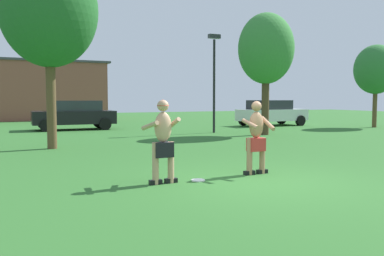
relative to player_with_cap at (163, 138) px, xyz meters
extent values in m
plane|color=#2D6628|center=(1.89, -0.73, -0.93)|extent=(80.00, 80.00, 0.00)
cube|color=black|center=(-0.17, -0.01, -0.89)|extent=(0.26, 0.12, 0.09)
cylinder|color=tan|center=(-0.17, -0.01, -0.51)|extent=(0.13, 0.13, 0.84)
cube|color=black|center=(0.17, 0.00, -0.89)|extent=(0.26, 0.12, 0.09)
cylinder|color=tan|center=(0.17, 0.00, -0.51)|extent=(0.13, 0.13, 0.84)
cube|color=black|center=(0.00, -0.01, -0.24)|extent=(0.39, 0.25, 0.30)
ellipsoid|color=tan|center=(0.00, -0.01, 0.21)|extent=(0.37, 0.23, 0.61)
cylinder|color=tan|center=(-0.24, 0.09, 0.24)|extent=(0.19, 0.59, 0.23)
cylinder|color=tan|center=(0.24, 0.10, 0.24)|extent=(0.19, 0.56, 0.34)
sphere|color=tan|center=(0.00, -0.01, 0.64)|extent=(0.23, 0.23, 0.23)
cone|color=red|center=(0.00, -0.01, 0.70)|extent=(0.25, 0.25, 0.13)
cube|color=black|center=(2.45, 0.08, -0.89)|extent=(0.26, 0.12, 0.09)
cylinder|color=tan|center=(2.45, 0.08, -0.52)|extent=(0.13, 0.13, 0.82)
cube|color=black|center=(2.10, 0.07, -0.89)|extent=(0.26, 0.12, 0.09)
cylinder|color=tan|center=(2.10, 0.07, -0.52)|extent=(0.13, 0.13, 0.82)
cube|color=red|center=(2.27, 0.07, -0.26)|extent=(0.39, 0.25, 0.30)
ellipsoid|color=tan|center=(2.27, 0.07, 0.19)|extent=(0.37, 0.23, 0.60)
cylinder|color=tan|center=(2.52, -0.02, 0.22)|extent=(0.14, 0.56, 0.31)
cylinder|color=tan|center=(2.04, -0.04, 0.22)|extent=(0.09, 0.57, 0.22)
sphere|color=tan|center=(2.27, 0.07, 0.61)|extent=(0.23, 0.23, 0.23)
cylinder|color=white|center=(0.76, -0.06, -0.92)|extent=(0.29, 0.29, 0.03)
cube|color=black|center=(0.70, 15.23, -0.26)|extent=(4.35, 1.92, 0.70)
cube|color=#282D33|center=(0.90, 15.23, 0.37)|extent=(2.45, 1.65, 0.56)
cylinder|color=black|center=(-0.83, 14.38, -0.61)|extent=(0.65, 0.24, 0.64)
cylinder|color=black|center=(-0.78, 16.17, -0.61)|extent=(0.65, 0.24, 0.64)
cylinder|color=black|center=(2.18, 14.29, -0.61)|extent=(0.65, 0.24, 0.64)
cylinder|color=black|center=(2.23, 16.09, -0.61)|extent=(0.65, 0.24, 0.64)
cube|color=white|center=(12.37, 13.35, -0.26)|extent=(4.37, 1.97, 0.70)
cube|color=#282D33|center=(12.17, 13.34, 0.37)|extent=(2.47, 1.68, 0.56)
cylinder|color=black|center=(13.84, 14.31, -0.61)|extent=(0.65, 0.24, 0.64)
cylinder|color=black|center=(13.91, 12.51, -0.61)|extent=(0.65, 0.24, 0.64)
cylinder|color=black|center=(10.83, 14.19, -0.61)|extent=(0.65, 0.24, 0.64)
cylinder|color=black|center=(10.90, 12.39, -0.61)|extent=(0.65, 0.24, 0.64)
cylinder|color=black|center=(6.67, 10.31, 1.35)|extent=(0.12, 0.12, 4.57)
cube|color=#333338|center=(6.67, 10.31, 3.79)|extent=(0.60, 0.24, 0.20)
cube|color=brown|center=(-1.98, 27.31, 1.30)|extent=(13.72, 5.01, 4.46)
cube|color=#3F3F44|center=(-1.98, 27.31, 3.61)|extent=(14.27, 5.21, 0.16)
cylinder|color=brown|center=(-1.36, 6.94, 0.72)|extent=(0.32, 0.32, 3.31)
ellipsoid|color=#236028|center=(-1.36, 6.94, 3.71)|extent=(3.21, 3.21, 3.80)
cylinder|color=#4C3823|center=(8.29, 8.27, 0.50)|extent=(0.35, 0.35, 2.86)
ellipsoid|color=#387F38|center=(8.29, 8.27, 3.07)|extent=(2.58, 2.58, 3.26)
cylinder|color=brown|center=(16.94, 9.60, 0.26)|extent=(0.25, 0.25, 2.38)
ellipsoid|color=#2D7033|center=(16.94, 9.60, 2.44)|extent=(2.48, 2.48, 2.85)
camera|label=1|loc=(-2.95, -7.67, 0.79)|focal=38.55mm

